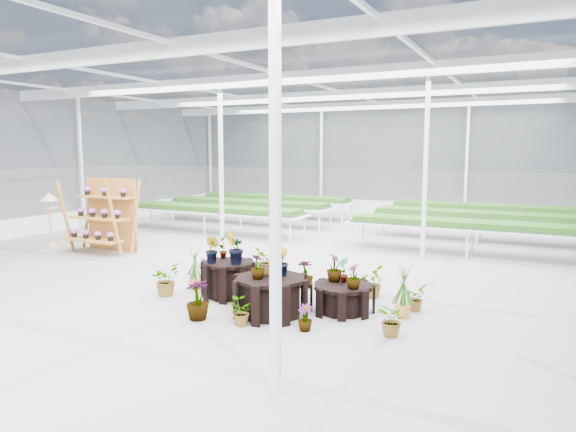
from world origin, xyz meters
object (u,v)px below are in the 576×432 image
at_px(shelf_rack, 100,216).
at_px(bird_table, 50,220).
at_px(plinth_low, 342,298).
at_px(plinth_mid, 270,296).
at_px(plinth_tall, 228,279).

distance_m(shelf_rack, bird_table, 1.82).
height_order(plinth_low, bird_table, bird_table).
bearing_deg(plinth_mid, shelf_rack, 158.03).
distance_m(plinth_tall, shelf_rack, 5.70).
xyz_separation_m(plinth_mid, plinth_low, (1.00, 0.70, -0.09)).
relative_size(shelf_rack, bird_table, 1.27).
distance_m(plinth_mid, bird_table, 8.69).
relative_size(plinth_mid, bird_table, 0.79).
bearing_deg(plinth_tall, bird_table, 164.74).
height_order(plinth_mid, bird_table, bird_table).
bearing_deg(plinth_mid, plinth_tall, 153.43).
height_order(plinth_tall, plinth_mid, plinth_tall).
bearing_deg(plinth_low, plinth_mid, -145.01).
xyz_separation_m(plinth_low, bird_table, (-9.30, 1.84, 0.54)).
height_order(plinth_mid, plinth_low, plinth_mid).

